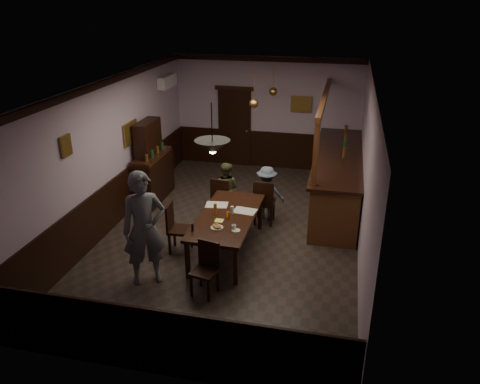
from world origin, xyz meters
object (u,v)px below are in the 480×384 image
(dining_table, at_px, (227,218))
(pendant_brass_far, at_px, (273,91))
(person_seated_left, at_px, (226,189))
(coffee_cup, at_px, (234,227))
(person_standing, at_px, (144,229))
(pendant_iron, at_px, (212,147))
(sideboard, at_px, (152,169))
(chair_far_left, at_px, (222,197))
(bar_counter, at_px, (337,176))
(chair_side, at_px, (176,226))
(chair_far_right, at_px, (264,200))
(soda_can, at_px, (228,215))
(pendant_brass_mid, at_px, (254,103))
(chair_near, at_px, (206,266))
(person_seated_right, at_px, (267,193))

(dining_table, distance_m, pendant_brass_far, 4.11)
(person_seated_left, bearing_deg, coffee_cup, 113.13)
(person_standing, bearing_deg, pendant_iron, -8.90)
(person_standing, height_order, pendant_iron, pendant_iron)
(sideboard, xyz_separation_m, pendant_brass_far, (2.51, 1.79, 1.55))
(chair_far_left, xyz_separation_m, bar_counter, (2.34, 1.48, 0.11))
(chair_far_left, relative_size, chair_side, 0.99)
(chair_far_right, bearing_deg, dining_table, 69.25)
(chair_side, bearing_deg, soda_can, -89.39)
(chair_side, height_order, pendant_brass_mid, pendant_brass_mid)
(chair_far_left, height_order, person_standing, person_standing)
(chair_near, xyz_separation_m, bar_counter, (1.90, 4.08, 0.14))
(sideboard, bearing_deg, chair_side, -57.74)
(pendant_brass_mid, distance_m, pendant_brass_far, 1.40)
(chair_far_right, relative_size, pendant_brass_mid, 1.22)
(chair_side, height_order, bar_counter, bar_counter)
(person_seated_left, xyz_separation_m, pendant_iron, (0.42, -2.36, 1.71))
(person_standing, relative_size, pendant_iron, 2.44)
(chair_far_left, bearing_deg, person_seated_left, -84.69)
(chair_side, bearing_deg, sideboard, 27.63)
(dining_table, distance_m, person_standing, 1.66)
(person_seated_left, distance_m, person_seated_right, 0.90)
(chair_far_right, height_order, pendant_brass_mid, pendant_brass_mid)
(person_standing, bearing_deg, bar_counter, 22.02)
(pendant_brass_mid, height_order, pendant_brass_far, same)
(person_seated_right, relative_size, coffee_cup, 14.75)
(person_seated_right, height_order, pendant_brass_far, pendant_brass_far)
(chair_far_left, height_order, soda_can, chair_far_left)
(chair_side, xyz_separation_m, soda_can, (0.98, 0.09, 0.28))
(chair_far_left, height_order, person_seated_left, person_seated_left)
(dining_table, relative_size, pendant_brass_mid, 2.73)
(chair_far_left, distance_m, chair_near, 2.64)
(dining_table, bearing_deg, person_seated_right, 73.07)
(person_seated_left, xyz_separation_m, bar_counter, (2.33, 1.20, 0.03))
(bar_counter, distance_m, pendant_brass_far, 2.58)
(person_standing, bearing_deg, person_seated_right, 29.72)
(pendant_iron, relative_size, pendant_brass_mid, 0.99)
(person_seated_left, bearing_deg, soda_can, 110.92)
(chair_far_left, relative_size, soda_can, 7.92)
(chair_near, relative_size, soda_can, 7.40)
(dining_table, height_order, chair_near, chair_near)
(pendant_brass_mid, bearing_deg, person_standing, -106.53)
(chair_side, distance_m, pendant_iron, 2.10)
(dining_table, xyz_separation_m, chair_far_left, (-0.44, 1.28, -0.16))
(dining_table, relative_size, chair_near, 2.49)
(chair_far_left, distance_m, person_standing, 2.63)
(chair_far_right, xyz_separation_m, coffee_cup, (-0.21, -1.77, 0.26))
(dining_table, xyz_separation_m, person_standing, (-1.07, -1.24, 0.29))
(sideboard, height_order, pendant_brass_mid, pendant_brass_mid)
(bar_counter, bearing_deg, person_seated_right, -139.76)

